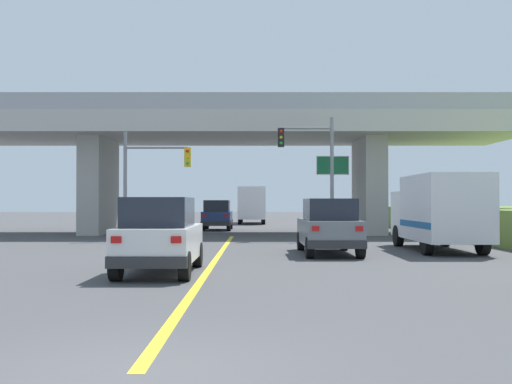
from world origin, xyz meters
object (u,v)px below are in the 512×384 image
object	(u,v)px
suv_crossing	(331,226)
box_truck	(442,211)
suv_lead	(163,236)
traffic_signal_farside	(151,172)
highway_sign	(335,174)
traffic_signal_nearside	(317,161)
semi_truck_distant	(254,205)
sedan_oncoming	(220,215)

from	to	relation	value
suv_crossing	box_truck	bearing A→B (deg)	17.92
suv_lead	suv_crossing	size ratio (longest dim) A/B	0.92
suv_lead	traffic_signal_farside	world-z (taller)	traffic_signal_farside
suv_lead	traffic_signal_farside	distance (m)	14.83
suv_lead	box_truck	xyz separation A→B (m)	(9.64, 7.65, 0.54)
highway_sign	traffic_signal_nearside	bearing A→B (deg)	-108.34
suv_lead	suv_crossing	distance (m)	8.05
traffic_signal_nearside	suv_crossing	bearing A→B (deg)	-92.19
traffic_signal_farside	suv_lead	bearing A→B (deg)	-78.88
suv_crossing	highway_sign	world-z (taller)	highway_sign
highway_sign	semi_truck_distant	xyz separation A→B (m)	(-4.79, 18.76, -1.86)
suv_lead	highway_sign	size ratio (longest dim) A/B	0.93
sedan_oncoming	traffic_signal_nearside	bearing A→B (deg)	-62.00
suv_crossing	sedan_oncoming	distance (m)	20.02
suv_crossing	traffic_signal_farside	bearing A→B (deg)	133.69
box_truck	suv_crossing	bearing A→B (deg)	-161.48
sedan_oncoming	semi_truck_distant	size ratio (longest dim) A/B	0.60
suv_lead	traffic_signal_farside	bearing A→B (deg)	101.12
traffic_signal_farside	semi_truck_distant	xyz separation A→B (m)	(4.99, 23.70, -1.73)
box_truck	sedan_oncoming	world-z (taller)	box_truck
suv_lead	sedan_oncoming	world-z (taller)	same
sedan_oncoming	highway_sign	bearing A→B (deg)	-41.25
suv_lead	sedan_oncoming	distance (m)	25.48
suv_crossing	traffic_signal_nearside	xyz separation A→B (m)	(0.34, 8.79, 2.95)
suv_lead	semi_truck_distant	world-z (taller)	semi_truck_distant
highway_sign	semi_truck_distant	world-z (taller)	highway_sign
semi_truck_distant	highway_sign	bearing A→B (deg)	-75.67
suv_lead	box_truck	bearing A→B (deg)	38.43
box_truck	traffic_signal_farside	bearing A→B (deg)	151.70
sedan_oncoming	semi_truck_distant	bearing A→B (deg)	79.87
box_truck	sedan_oncoming	xyz separation A→B (m)	(-9.72, 17.83, -0.54)
traffic_signal_nearside	semi_truck_distant	size ratio (longest dim) A/B	0.87
suv_lead	suv_crossing	bearing A→B (deg)	49.91
highway_sign	semi_truck_distant	bearing A→B (deg)	104.33
suv_crossing	box_truck	world-z (taller)	box_truck
suv_crossing	semi_truck_distant	distance (m)	32.05
box_truck	traffic_signal_farside	world-z (taller)	traffic_signal_farside
semi_truck_distant	box_truck	bearing A→B (deg)	-76.20
sedan_oncoming	box_truck	bearing A→B (deg)	-61.40
sedan_oncoming	traffic_signal_farside	world-z (taller)	traffic_signal_farside
sedan_oncoming	traffic_signal_farside	size ratio (longest dim) A/B	0.80
suv_crossing	sedan_oncoming	world-z (taller)	same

